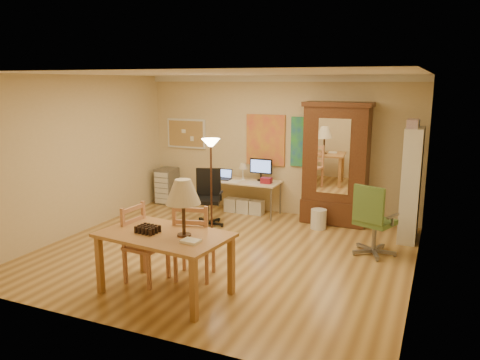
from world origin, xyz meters
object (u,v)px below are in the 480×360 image
at_px(office_chair_green, 373,236).
at_px(bookshelf, 411,185).
at_px(computer_desk, 245,193).
at_px(office_chair_black, 207,210).
at_px(dining_table, 171,222).
at_px(armoire, 336,171).

relative_size(office_chair_green, bookshelf, 0.59).
bearing_deg(office_chair_green, computer_desk, 153.45).
xyz_separation_m(computer_desk, bookshelf, (3.10, -0.35, 0.52)).
height_order(office_chair_black, office_chair_green, office_chair_green).
distance_m(dining_table, office_chair_green, 3.22).
relative_size(dining_table, office_chair_green, 1.51).
xyz_separation_m(computer_desk, armoire, (1.77, 0.09, 0.57)).
height_order(office_chair_black, bookshelf, bookshelf).
bearing_deg(computer_desk, armoire, 2.76).
distance_m(computer_desk, office_chair_green, 2.98).
height_order(computer_desk, bookshelf, bookshelf).
xyz_separation_m(computer_desk, office_chair_green, (2.67, -1.33, -0.11)).
relative_size(office_chair_black, office_chair_green, 0.93).
bearing_deg(computer_desk, office_chair_green, -26.55).
bearing_deg(dining_table, office_chair_black, 108.85).
bearing_deg(computer_desk, dining_table, -80.82).
bearing_deg(bookshelf, office_chair_black, -169.56).
xyz_separation_m(office_chair_green, bookshelf, (0.43, 0.98, 0.64)).
relative_size(armoire, bookshelf, 1.20).
relative_size(office_chair_black, bookshelf, 0.55).
bearing_deg(office_chair_black, armoire, 27.05).
bearing_deg(armoire, office_chair_green, -57.64).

